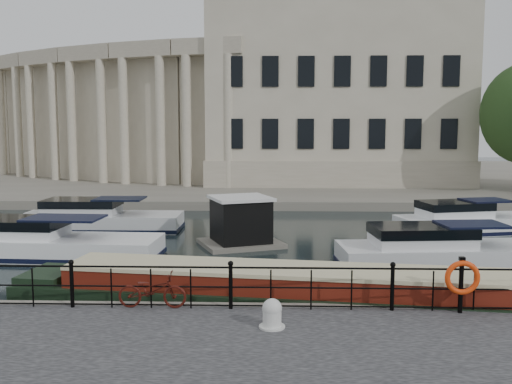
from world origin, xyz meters
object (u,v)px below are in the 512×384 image
mooring_bollard (272,314)px  bicycle (152,290)px  narrowboat (293,297)px  life_ring_post (462,279)px  harbour_hut (241,223)px

mooring_bollard → bicycle: bearing=156.2°
mooring_bollard → narrowboat: bearing=79.1°
bicycle → narrowboat: 3.97m
life_ring_post → narrowboat: (-4.03, 1.82, -1.06)m
life_ring_post → narrowboat: 4.54m
mooring_bollard → narrowboat: size_ratio=0.04×
bicycle → harbour_hut: harbour_hut is taller
bicycle → narrowboat: bearing=-65.1°
life_ring_post → mooring_bollard: bearing=-166.4°
bicycle → mooring_bollard: bicycle is taller
bicycle → mooring_bollard: 3.29m
bicycle → mooring_bollard: bearing=-113.1°
bicycle → narrowboat: size_ratio=0.11×
bicycle → life_ring_post: (7.60, -0.21, 0.42)m
life_ring_post → harbour_hut: 12.02m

